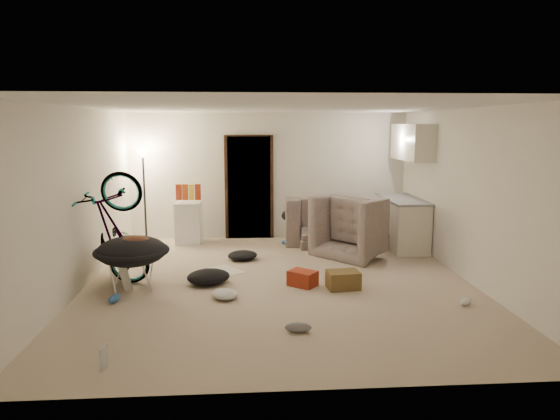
{
  "coord_description": "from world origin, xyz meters",
  "views": [
    {
      "loc": [
        -0.47,
        -6.94,
        2.25
      ],
      "look_at": [
        0.05,
        0.6,
        0.97
      ],
      "focal_mm": 32.0,
      "sensor_mm": 36.0,
      "label": 1
    }
  ],
  "objects": [
    {
      "name": "juicer",
      "position": [
        0.28,
        -0.1,
        0.09
      ],
      "size": [
        0.15,
        0.15,
        0.22
      ],
      "color": "white",
      "rests_on": "floor"
    },
    {
      "name": "counter_top",
      "position": [
        2.43,
        2.0,
        0.9
      ],
      "size": [
        0.64,
        1.54,
        0.04
      ],
      "primitive_type": "cube",
      "color": "gray",
      "rests_on": "kitchen_counter"
    },
    {
      "name": "drink_case_b",
      "position": [
        0.32,
        -0.17,
        0.11
      ],
      "size": [
        0.46,
        0.45,
        0.22
      ],
      "primitive_type": "cube",
      "rotation": [
        0.0,
        0.0,
        -0.67
      ],
      "color": "maroon",
      "rests_on": "floor"
    },
    {
      "name": "hoodie",
      "position": [
        -2.01,
        -0.13,
        0.64
      ],
      "size": [
        0.56,
        0.5,
        0.22
      ],
      "primitive_type": "ellipsoid",
      "rotation": [
        0.0,
        0.0,
        0.24
      ],
      "color": "#4F291B",
      "rests_on": "saucer_chair"
    },
    {
      "name": "snack_box_2",
      "position": [
        -1.5,
        2.55,
        1.0
      ],
      "size": [
        0.1,
        0.07,
        0.3
      ],
      "primitive_type": "cube",
      "rotation": [
        0.0,
        0.0,
        0.0
      ],
      "color": "yellow",
      "rests_on": "mini_fridge"
    },
    {
      "name": "sofa",
      "position": [
        1.44,
        2.45,
        0.34
      ],
      "size": [
        2.35,
        1.01,
        0.67
      ],
      "primitive_type": "imported",
      "rotation": [
        0.0,
        0.0,
        3.1
      ],
      "color": "#373D36",
      "rests_on": "floor"
    },
    {
      "name": "drink_case_a",
      "position": [
        0.87,
        -0.33,
        0.12
      ],
      "size": [
        0.47,
        0.36,
        0.25
      ],
      "primitive_type": "cube",
      "rotation": [
        0.0,
        0.0,
        0.11
      ],
      "color": "brown",
      "rests_on": "floor"
    },
    {
      "name": "bicycle",
      "position": [
        -2.3,
        0.01,
        0.44
      ],
      "size": [
        1.71,
        0.83,
        0.96
      ],
      "primitive_type": "imported",
      "rotation": [
        0.0,
        -0.17,
        1.51
      ],
      "color": "black",
      "rests_on": "floor"
    },
    {
      "name": "snack_box_1",
      "position": [
        -1.62,
        2.55,
        1.0
      ],
      "size": [
        0.1,
        0.08,
        0.3
      ],
      "primitive_type": "cube",
      "rotation": [
        0.0,
        0.0,
        -0.07
      ],
      "color": "#B44416",
      "rests_on": "mini_fridge"
    },
    {
      "name": "clothes_lump_a",
      "position": [
        -1.02,
        0.03,
        0.1
      ],
      "size": [
        0.75,
        0.69,
        0.2
      ],
      "primitive_type": "ellipsoid",
      "rotation": [
        0.0,
        0.0,
        0.3
      ],
      "color": "black",
      "rests_on": "floor"
    },
    {
      "name": "armchair",
      "position": [
        1.57,
        1.59,
        0.39
      ],
      "size": [
        1.58,
        1.59,
        0.78
      ],
      "primitive_type": "imported",
      "rotation": [
        0.0,
        0.0,
        2.31
      ],
      "color": "#373D36",
      "rests_on": "floor"
    },
    {
      "name": "floor_lamp",
      "position": [
        -2.4,
        2.65,
        1.31
      ],
      "size": [
        0.28,
        0.28,
        1.81
      ],
      "color": "black",
      "rests_on": "floor"
    },
    {
      "name": "wall_right",
      "position": [
        2.76,
        0.0,
        1.25
      ],
      "size": [
        0.02,
        6.0,
        2.5
      ],
      "primitive_type": "cube",
      "color": "white",
      "rests_on": "floor"
    },
    {
      "name": "kitchen_uppers",
      "position": [
        2.56,
        2.0,
        1.95
      ],
      "size": [
        0.38,
        1.4,
        0.65
      ],
      "primitive_type": "cube",
      "color": "white",
      "rests_on": "wall_right"
    },
    {
      "name": "clothes_lump_b",
      "position": [
        -0.54,
        1.28,
        0.08
      ],
      "size": [
        0.62,
        0.58,
        0.15
      ],
      "primitive_type": "ellipsoid",
      "rotation": [
        0.0,
        0.0,
        0.34
      ],
      "color": "black",
      "rests_on": "floor"
    },
    {
      "name": "shoe_4",
      "position": [
        2.3,
        -1.08,
        0.05
      ],
      "size": [
        0.25,
        0.25,
        0.09
      ],
      "primitive_type": "ellipsoid",
      "rotation": [
        0.0,
        0.0,
        0.78
      ],
      "color": "white",
      "rests_on": "floor"
    },
    {
      "name": "clothes_lump_c",
      "position": [
        -0.76,
        -0.63,
        0.06
      ],
      "size": [
        0.49,
        0.5,
        0.12
      ],
      "primitive_type": "ellipsoid",
      "rotation": [
        0.0,
        0.0,
        -0.9
      ],
      "color": "silver",
      "rests_on": "floor"
    },
    {
      "name": "floor",
      "position": [
        0.0,
        0.0,
        -0.01
      ],
      "size": [
        5.5,
        6.0,
        0.02
      ],
      "primitive_type": "cube",
      "color": "beige",
      "rests_on": "ground"
    },
    {
      "name": "ceiling",
      "position": [
        0.0,
        0.0,
        2.51
      ],
      "size": [
        5.5,
        6.0,
        0.02
      ],
      "primitive_type": "cube",
      "color": "white",
      "rests_on": "wall_back"
    },
    {
      "name": "shoe_3",
      "position": [
        0.09,
        -1.78,
        0.06
      ],
      "size": [
        0.31,
        0.15,
        0.11
      ],
      "primitive_type": "ellipsoid",
      "rotation": [
        0.0,
        0.0,
        -0.11
      ],
      "color": "slate",
      "rests_on": "floor"
    },
    {
      "name": "snack_box_3",
      "position": [
        -1.38,
        2.55,
        1.0
      ],
      "size": [
        0.1,
        0.08,
        0.3
      ],
      "primitive_type": "cube",
      "rotation": [
        0.0,
        0.0,
        -0.07
      ],
      "color": "maroon",
      "rests_on": "mini_fridge"
    },
    {
      "name": "tv_box",
      "position": [
        -2.3,
        0.21,
        0.31
      ],
      "size": [
        0.52,
        0.97,
        0.63
      ],
      "primitive_type": "cube",
      "rotation": [
        0.0,
        -0.21,
        0.31
      ],
      "color": "silver",
      "rests_on": "floor"
    },
    {
      "name": "shoe_2",
      "position": [
        -2.18,
        -0.66,
        0.05
      ],
      "size": [
        0.16,
        0.28,
        0.1
      ],
      "primitive_type": "ellipsoid",
      "rotation": [
        0.0,
        0.0,
        1.38
      ],
      "color": "#2F63AA",
      "rests_on": "floor"
    },
    {
      "name": "wall_back",
      "position": [
        0.0,
        3.01,
        1.25
      ],
      "size": [
        5.5,
        0.02,
        2.5
      ],
      "primitive_type": "cube",
      "color": "white",
      "rests_on": "floor"
    },
    {
      "name": "newspaper",
      "position": [
        -0.84,
        0.64,
        0.0
      ],
      "size": [
        0.71,
        0.75,
        0.01
      ],
      "primitive_type": "cube",
      "rotation": [
        0.0,
        0.0,
        0.61
      ],
      "color": "silver",
      "rests_on": "floor"
    },
    {
      "name": "shoe_1",
      "position": [
        0.47,
        2.55,
        0.05
      ],
      "size": [
        0.28,
        0.24,
        0.1
      ],
      "primitive_type": "ellipsoid",
      "rotation": [
        0.0,
        0.0,
        -0.59
      ],
      "color": "slate",
      "rests_on": "floor"
    },
    {
      "name": "book_white",
      "position": [
        -1.08,
        0.59,
        0.01
      ],
      "size": [
        0.23,
        0.27,
        0.02
      ],
      "primitive_type": "cube",
      "rotation": [
        0.0,
        0.0,
        0.19
      ],
      "color": "silver",
      "rests_on": "floor"
    },
    {
      "name": "book_asset",
      "position": [
        -1.83,
        -2.55,
        0.01
      ],
      "size": [
        0.24,
        0.19,
        0.02
      ],
      "primitive_type": "imported",
      "rotation": [
        0.0,
        0.0,
        1.39
      ],
      "color": "maroon",
      "rests_on": "floor"
    },
    {
      "name": "wall_left",
      "position": [
        -2.76,
        0.0,
        1.25
      ],
      "size": [
        0.02,
        6.0,
        2.5
      ],
      "primitive_type": "cube",
      "color": "white",
      "rests_on": "floor"
    },
    {
      "name": "shoe_0",
      "position": [
        0.33,
        2.28,
        0.05
      ],
      "size": [
        0.28,
        0.12,
        0.1
      ],
      "primitive_type": "ellipsoid",
      "rotation": [
        0.0,
        0.0,
        -0.03
      ],
      "color": "#2F63AA",
      "rests_on": "floor"
    },
    {
      "name": "kitchen_counter",
      "position": [
        2.43,
        2.0,
        0.44
      ],
      "size": [
        0.6,
        1.5,
        0.88
      ],
      "primitive_type": "cube",
      "color": "white",
      "rests_on": "floor"
    },
    {
      "name": "snack_box_0",
      "position": [
        -1.74,
        2.55,
        1.0
      ],
      "size": [
        0.11,
        0.09,
        0.3
      ],
      "primitive_type": "cube",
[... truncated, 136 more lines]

